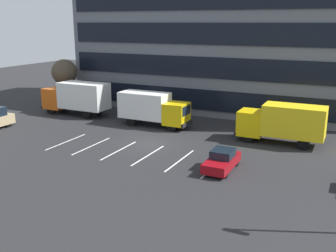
{
  "coord_description": "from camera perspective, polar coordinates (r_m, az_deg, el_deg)",
  "views": [
    {
      "loc": [
        15.96,
        -28.96,
        10.41
      ],
      "look_at": [
        1.1,
        1.48,
        1.4
      ],
      "focal_mm": 41.91,
      "sensor_mm": 36.0,
      "label": 1
    }
  ],
  "objects": [
    {
      "name": "ground_plane",
      "position": [
        34.66,
        -2.71,
        -2.6
      ],
      "size": [
        120.0,
        120.0,
        0.0
      ],
      "primitive_type": "plane",
      "color": "#262628"
    },
    {
      "name": "office_building",
      "position": [
        49.57,
        7.42,
        13.15
      ],
      "size": [
        34.17,
        12.94,
        18.0
      ],
      "color": "slate",
      "rests_on": "ground_plane"
    },
    {
      "name": "lot_markings",
      "position": [
        32.4,
        -5.04,
        -3.89
      ],
      "size": [
        14.14,
        5.4,
        0.01
      ],
      "color": "silver",
      "rests_on": "ground_plane"
    },
    {
      "name": "box_truck_yellow",
      "position": [
        40.12,
        -2.26,
        2.69
      ],
      "size": [
        7.4,
        2.45,
        3.43
      ],
      "color": "yellow",
      "rests_on": "ground_plane"
    },
    {
      "name": "box_truck_yellow_all",
      "position": [
        35.64,
        16.31,
        0.58
      ],
      "size": [
        7.53,
        2.49,
        3.49
      ],
      "color": "yellow",
      "rests_on": "ground_plane"
    },
    {
      "name": "box_truck_orange",
      "position": [
        46.23,
        -13.14,
        4.18
      ],
      "size": [
        8.15,
        2.7,
        3.78
      ],
      "color": "#D85914",
      "rests_on": "ground_plane"
    },
    {
      "name": "sedan_maroon",
      "position": [
        28.77,
        7.85,
        -4.99
      ],
      "size": [
        1.72,
        4.11,
        1.47
      ],
      "color": "maroon",
      "rests_on": "ground_plane"
    },
    {
      "name": "bare_tree",
      "position": [
        50.78,
        -14.82,
        7.56
      ],
      "size": [
        3.18,
        3.18,
        5.97
      ],
      "color": "#473323",
      "rests_on": "ground_plane"
    }
  ]
}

